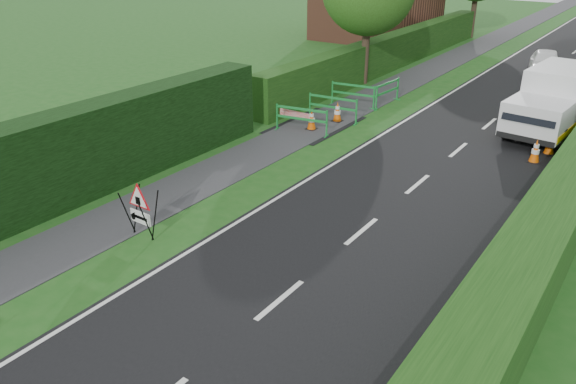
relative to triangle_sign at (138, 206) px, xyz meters
The scene contains 17 objects.
ground 2.34m from the triangle_sign, 33.41° to the right, with size 120.00×120.00×0.00m, color #1A4D16.
footpath 33.83m from the triangle_sign, 92.00° to the left, with size 2.00×90.00×0.02m, color #2D2D30.
hedge_west_near 3.50m from the triangle_sign, 159.35° to the right, with size 1.10×18.00×2.50m, color black.
hedge_west_far 21.06m from the triangle_sign, 98.70° to the left, with size 1.00×24.00×1.80m, color #14380F.
triangle_sign is the anchor object (origin of this frame).
works_van 15.47m from the triangle_sign, 65.55° to the left, with size 2.43×5.26×2.33m.
traffic_cone_0 12.57m from the triangle_sign, 57.77° to the left, with size 0.38×0.38×0.79m.
traffic_cone_1 13.59m from the triangle_sign, 59.34° to the left, with size 0.38×0.38×0.79m.
traffic_cone_2 16.48m from the triangle_sign, 65.78° to the left, with size 0.38×0.38×0.79m.
traffic_cone_3 9.36m from the triangle_sign, 96.25° to the left, with size 0.38×0.38×0.79m.
traffic_cone_4 10.74m from the triangle_sign, 93.84° to the left, with size 0.38×0.38×0.79m.
ped_barrier_0 8.81m from the triangle_sign, 97.21° to the left, with size 2.09×0.69×1.00m.
ped_barrier_1 10.74m from the triangle_sign, 95.00° to the left, with size 2.08×0.56×1.00m.
ped_barrier_2 12.95m from the triangle_sign, 95.27° to the left, with size 2.09×0.62×1.00m.
ped_barrier_3 13.99m from the triangle_sign, 90.89° to the left, with size 0.50×2.08×1.00m.
redwhite_plank 9.53m from the triangle_sign, 100.60° to the left, with size 1.50×0.04×0.25m, color red.
hatchback_car 24.16m from the triangle_sign, 80.27° to the left, with size 1.48×3.69×1.26m, color white.
Camera 1 is at (8.01, -6.62, 6.82)m, focal length 35.00 mm.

